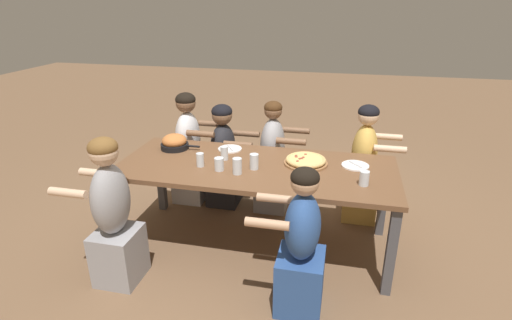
{
  "coord_description": "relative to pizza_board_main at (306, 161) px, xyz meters",
  "views": [
    {
      "loc": [
        0.68,
        -2.98,
        2.06
      ],
      "look_at": [
        0.0,
        0.0,
        0.81
      ],
      "focal_mm": 28.0,
      "sensor_mm": 36.0,
      "label": 1
    }
  ],
  "objects": [
    {
      "name": "drinking_glass_d",
      "position": [
        -0.85,
        -0.24,
        0.02
      ],
      "size": [
        0.06,
        0.06,
        0.11
      ],
      "color": "silver",
      "rests_on": "dining_table"
    },
    {
      "name": "drinking_glass_c",
      "position": [
        -0.51,
        -0.32,
        0.04
      ],
      "size": [
        0.07,
        0.07,
        0.13
      ],
      "color": "silver",
      "rests_on": "dining_table"
    },
    {
      "name": "pizza_board_main",
      "position": [
        0.0,
        0.0,
        0.0
      ],
      "size": [
        0.36,
        0.36,
        0.06
      ],
      "color": "#996B42",
      "rests_on": "dining_table"
    },
    {
      "name": "diner_far_midleft",
      "position": [
        -0.9,
        0.57,
        -0.29
      ],
      "size": [
        0.51,
        0.4,
        1.08
      ],
      "rotation": [
        0.0,
        0.0,
        -1.57
      ],
      "color": "#232328",
      "rests_on": "ground"
    },
    {
      "name": "empty_plate_a",
      "position": [
        -0.72,
        0.19,
        -0.02
      ],
      "size": [
        0.22,
        0.22,
        0.02
      ],
      "color": "white",
      "rests_on": "dining_table"
    },
    {
      "name": "drinking_glass_e",
      "position": [
        -0.67,
        -0.28,
        0.02
      ],
      "size": [
        0.08,
        0.08,
        0.11
      ],
      "color": "silver",
      "rests_on": "dining_table"
    },
    {
      "name": "drinking_glass_f",
      "position": [
        -0.4,
        -0.19,
        0.04
      ],
      "size": [
        0.07,
        0.07,
        0.13
      ],
      "color": "silver",
      "rests_on": "dining_table"
    },
    {
      "name": "diner_far_right",
      "position": [
        0.5,
        0.57,
        -0.26
      ],
      "size": [
        0.51,
        0.4,
        1.16
      ],
      "rotation": [
        0.0,
        0.0,
        -1.57
      ],
      "color": "gold",
      "rests_on": "ground"
    },
    {
      "name": "diner_far_center",
      "position": [
        -0.38,
        0.57,
        -0.28
      ],
      "size": [
        0.51,
        0.4,
        1.14
      ],
      "rotation": [
        0.0,
        0.0,
        -1.57
      ],
      "color": "#99999E",
      "rests_on": "ground"
    },
    {
      "name": "diner_near_left",
      "position": [
        -1.33,
        -0.82,
        -0.25
      ],
      "size": [
        0.51,
        0.4,
        1.17
      ],
      "rotation": [
        0.0,
        0.0,
        1.57
      ],
      "color": "#99999E",
      "rests_on": "ground"
    },
    {
      "name": "diner_far_left",
      "position": [
        -1.28,
        0.57,
        -0.25
      ],
      "size": [
        0.51,
        0.4,
        1.18
      ],
      "rotation": [
        0.0,
        0.0,
        -1.57
      ],
      "color": "silver",
      "rests_on": "ground"
    },
    {
      "name": "dining_table",
      "position": [
        -0.4,
        -0.12,
        -0.1
      ],
      "size": [
        2.3,
        0.95,
        0.76
      ],
      "color": "brown",
      "rests_on": "ground"
    },
    {
      "name": "skillet_bowl",
      "position": [
        -1.22,
        0.1,
        0.03
      ],
      "size": [
        0.37,
        0.25,
        0.14
      ],
      "color": "black",
      "rests_on": "dining_table"
    },
    {
      "name": "empty_plate_b",
      "position": [
        0.41,
        0.04,
        -0.02
      ],
      "size": [
        0.22,
        0.22,
        0.02
      ],
      "color": "white",
      "rests_on": "dining_table"
    },
    {
      "name": "diner_near_midright",
      "position": [
        0.07,
        -0.82,
        -0.3
      ],
      "size": [
        0.51,
        0.4,
        1.08
      ],
      "rotation": [
        0.0,
        0.0,
        1.57
      ],
      "color": "#2D5193",
      "rests_on": "ground"
    },
    {
      "name": "ground_plane",
      "position": [
        -0.4,
        -0.12,
        -0.79
      ],
      "size": [
        18.0,
        18.0,
        0.0
      ],
      "primitive_type": "plane",
      "color": "brown",
      "rests_on": "ground"
    },
    {
      "name": "drinking_glass_a",
      "position": [
        0.46,
        -0.31,
        0.02
      ],
      "size": [
        0.07,
        0.07,
        0.11
      ],
      "color": "silver",
      "rests_on": "dining_table"
    },
    {
      "name": "drinking_glass_b",
      "position": [
        -0.69,
        -0.05,
        0.03
      ],
      "size": [
        0.07,
        0.07,
        0.12
      ],
      "color": "silver",
      "rests_on": "dining_table"
    }
  ]
}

